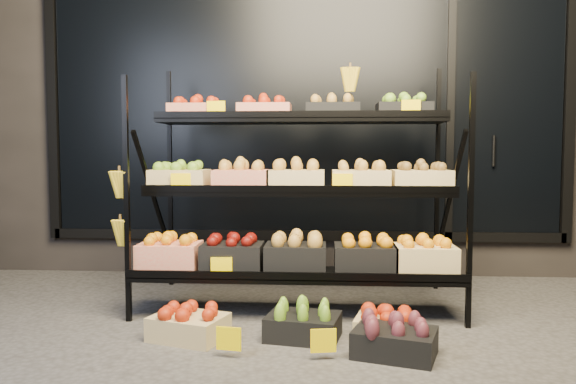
# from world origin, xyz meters

# --- Properties ---
(ground) EXTENTS (24.00, 24.00, 0.00)m
(ground) POSITION_xyz_m (0.00, 0.00, 0.00)
(ground) COLOR #514F4C
(ground) RESTS_ON ground
(building) EXTENTS (6.00, 2.08, 3.50)m
(building) POSITION_xyz_m (0.00, 2.59, 1.75)
(building) COLOR #2D2826
(building) RESTS_ON ground
(display_rack) EXTENTS (2.18, 1.02, 1.75)m
(display_rack) POSITION_xyz_m (-0.01, 0.60, 0.79)
(display_rack) COLOR black
(display_rack) RESTS_ON ground
(tag_floor_a) EXTENTS (0.13, 0.01, 0.12)m
(tag_floor_a) POSITION_xyz_m (-0.31, -0.40, 0.06)
(tag_floor_a) COLOR #FFD800
(tag_floor_a) RESTS_ON ground
(tag_floor_b) EXTENTS (0.13, 0.01, 0.12)m
(tag_floor_b) POSITION_xyz_m (0.17, -0.40, 0.06)
(tag_floor_b) COLOR #FFD800
(tag_floor_b) RESTS_ON ground
(floor_crate_left) EXTENTS (0.46, 0.40, 0.20)m
(floor_crate_left) POSITION_xyz_m (-0.58, -0.13, 0.09)
(floor_crate_left) COLOR #D6BC7B
(floor_crate_left) RESTS_ON ground
(floor_crate_midleft) EXTENTS (0.44, 0.36, 0.20)m
(floor_crate_midleft) POSITION_xyz_m (0.06, -0.08, 0.09)
(floor_crate_midleft) COLOR black
(floor_crate_midleft) RESTS_ON ground
(floor_crate_midright) EXTENTS (0.39, 0.32, 0.18)m
(floor_crate_midright) POSITION_xyz_m (0.52, -0.05, 0.08)
(floor_crate_midright) COLOR #D6BC7B
(floor_crate_midright) RESTS_ON ground
(floor_crate_right) EXTENTS (0.47, 0.41, 0.20)m
(floor_crate_right) POSITION_xyz_m (0.53, -0.31, 0.09)
(floor_crate_right) COLOR black
(floor_crate_right) RESTS_ON ground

